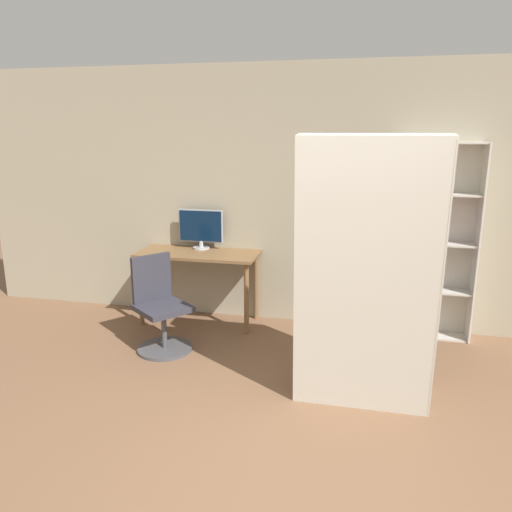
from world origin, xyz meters
The scene contains 7 objects.
wall_back centered at (0.00, 3.01, 1.35)m, with size 8.00×0.06×2.70m.
desk centered at (-1.34, 2.71, 0.66)m, with size 1.28×0.55×0.78m.
monitor centered at (-1.36, 2.88, 1.01)m, with size 0.49×0.18×0.43m.
office_chair centered at (-1.47, 1.96, 0.36)m, with size 0.62×0.62×0.90m.
bookshelf centered at (0.94, 2.89, 0.91)m, with size 0.79×0.26×1.93m.
mattress_near centered at (0.41, 1.32, 1.01)m, with size 1.01×0.34×2.02m.
mattress_far centered at (0.41, 1.57, 1.01)m, with size 1.01×0.30×2.01m.
Camera 1 is at (0.40, -2.15, 2.03)m, focal length 35.00 mm.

